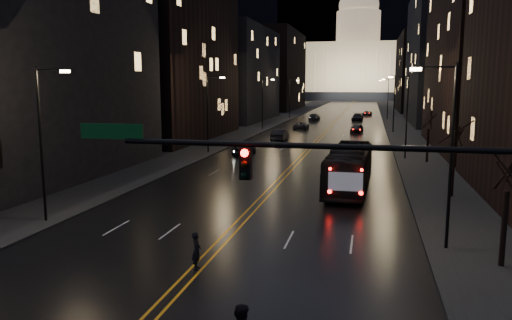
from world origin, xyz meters
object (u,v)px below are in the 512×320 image
Objects in this scene: oncoming_car_a at (244,148)px; oncoming_car_b at (280,135)px; traffic_signal at (324,183)px; bus at (349,168)px; receding_car_a at (354,148)px; pedestrian_a at (197,251)px.

oncoming_car_b is (1.49, 14.52, 0.07)m from oncoming_car_a.
traffic_signal is 23.46m from bus.
oncoming_car_a is at bearing 107.53° from traffic_signal.
oncoming_car_b is 1.08× the size of receding_car_a.
bus is 2.33× the size of oncoming_car_b.
bus is (-0.11, 23.21, -3.43)m from traffic_signal.
receding_car_a is at bearing -20.26° from pedestrian_a.
pedestrian_a is at bearing 103.13° from oncoming_car_a.
pedestrian_a is at bearing 139.59° from traffic_signal.
bus is at bearing 129.63° from oncoming_car_a.
oncoming_car_a is 14.60m from oncoming_car_b.
traffic_signal reaches higher than oncoming_car_b.
receding_car_a is (12.16, 2.84, 0.00)m from oncoming_car_a.
pedestrian_a is at bearing -91.21° from receding_car_a.
bus is 19.05m from receding_car_a.
traffic_signal reaches higher than pedestrian_a.
oncoming_car_b is at bearing -5.80° from pedestrian_a.
oncoming_car_a is 12.48m from receding_car_a.
oncoming_car_a is 0.96× the size of receding_car_a.
traffic_signal is at bearing 109.85° from oncoming_car_a.
traffic_signal is 8.82m from pedestrian_a.
oncoming_car_a is 0.89× the size of oncoming_car_b.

